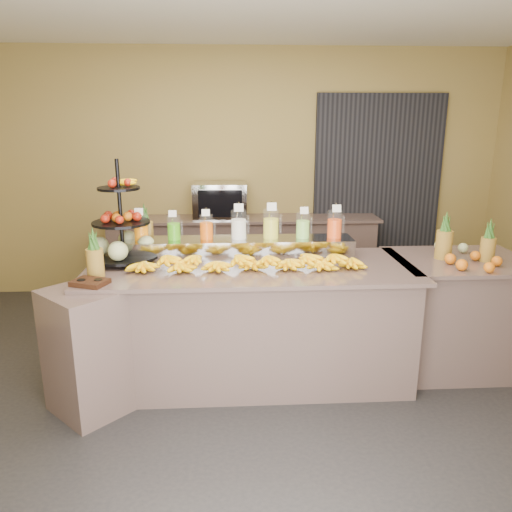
{
  "coord_description": "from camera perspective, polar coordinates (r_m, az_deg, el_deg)",
  "views": [
    {
      "loc": [
        -0.17,
        -3.35,
        2.02
      ],
      "look_at": [
        0.04,
        0.3,
        1.01
      ],
      "focal_mm": 35.0,
      "sensor_mm": 36.0,
      "label": 1
    }
  ],
  "objects": [
    {
      "name": "juice_pitcher_lime",
      "position": [
        4.07,
        5.37,
        3.35
      ],
      "size": [
        0.11,
        0.12,
        0.27
      ],
      "color": "silver",
      "rests_on": "pitcher_tray"
    },
    {
      "name": "juice_pitcher_orange_c",
      "position": [
        4.11,
        8.96,
        3.44
      ],
      "size": [
        0.12,
        0.12,
        0.29
      ],
      "color": "silver",
      "rests_on": "pitcher_tray"
    },
    {
      "name": "ground",
      "position": [
        3.92,
        -0.31,
        -15.59
      ],
      "size": [
        6.0,
        6.0,
        0.0
      ],
      "primitive_type": "plane",
      "color": "black",
      "rests_on": "ground"
    },
    {
      "name": "buffet_counter",
      "position": [
        3.93,
        -2.22,
        -7.84
      ],
      "size": [
        2.75,
        1.25,
        0.93
      ],
      "color": "gray",
      "rests_on": "ground"
    },
    {
      "name": "oven_warmer",
      "position": [
        5.67,
        -4.09,
        6.36
      ],
      "size": [
        0.61,
        0.44,
        0.4
      ],
      "primitive_type": "cube",
      "rotation": [
        0.0,
        0.0,
        -0.04
      ],
      "color": "gray",
      "rests_on": "back_ledge"
    },
    {
      "name": "juice_pitcher_green",
      "position": [
        4.05,
        -9.37,
        3.06
      ],
      "size": [
        0.11,
        0.11,
        0.26
      ],
      "color": "silver",
      "rests_on": "pitcher_tray"
    },
    {
      "name": "pineapple_left_a",
      "position": [
        3.7,
        -17.94,
        -0.32
      ],
      "size": [
        0.12,
        0.12,
        0.36
      ],
      "rotation": [
        0.0,
        0.0,
        0.34
      ],
      "color": "brown",
      "rests_on": "buffet_counter"
    },
    {
      "name": "back_ledge",
      "position": [
        5.82,
        -1.48,
        -0.05
      ],
      "size": [
        3.1,
        0.55,
        0.93
      ],
      "color": "gray",
      "rests_on": "ground"
    },
    {
      "name": "juice_pitcher_orange_a",
      "position": [
        4.08,
        -13.01,
        3.08
      ],
      "size": [
        0.11,
        0.12,
        0.28
      ],
      "color": "silver",
      "rests_on": "pitcher_tray"
    },
    {
      "name": "pineapple_left_b",
      "position": [
        4.31,
        -12.53,
        2.55
      ],
      "size": [
        0.14,
        0.14,
        0.41
      ],
      "rotation": [
        0.0,
        0.0,
        -0.4
      ],
      "color": "brown",
      "rests_on": "buffet_counter"
    },
    {
      "name": "fruit_stand",
      "position": [
        4.03,
        -14.57,
        2.26
      ],
      "size": [
        0.72,
        0.72,
        0.8
      ],
      "rotation": [
        0.0,
        0.0,
        -0.34
      ],
      "color": "black",
      "rests_on": "buffet_counter"
    },
    {
      "name": "right_counter",
      "position": [
        4.47,
        21.82,
        -6.03
      ],
      "size": [
        1.08,
        0.88,
        0.93
      ],
      "color": "gray",
      "rests_on": "ground"
    },
    {
      "name": "condiment_caddy",
      "position": [
        3.57,
        -18.45,
        -2.88
      ],
      "size": [
        0.27,
        0.24,
        0.03
      ],
      "primitive_type": "cube",
      "rotation": [
        0.0,
        0.0,
        -0.38
      ],
      "color": "black",
      "rests_on": "buffet_counter"
    },
    {
      "name": "juice_pitcher_lemon",
      "position": [
        4.04,
        1.72,
        3.5
      ],
      "size": [
        0.13,
        0.13,
        0.31
      ],
      "color": "silver",
      "rests_on": "pitcher_tray"
    },
    {
      "name": "right_fruit_pile",
      "position": [
        4.21,
        23.09,
        0.2
      ],
      "size": [
        0.43,
        0.41,
        0.23
      ],
      "color": "brown",
      "rests_on": "right_counter"
    },
    {
      "name": "pitcher_tray",
      "position": [
        4.06,
        -1.96,
        0.97
      ],
      "size": [
        1.85,
        0.3,
        0.15
      ],
      "primitive_type": "cube",
      "color": "gray",
      "rests_on": "buffet_counter"
    },
    {
      "name": "room_envelope",
      "position": [
        4.16,
        1.71,
        13.45
      ],
      "size": [
        6.04,
        5.02,
        2.82
      ],
      "color": "olive",
      "rests_on": "ground"
    },
    {
      "name": "juice_pitcher_milk",
      "position": [
        4.02,
        -1.98,
        3.43
      ],
      "size": [
        0.13,
        0.13,
        0.31
      ],
      "color": "silver",
      "rests_on": "pitcher_tray"
    },
    {
      "name": "juice_pitcher_orange_b",
      "position": [
        4.03,
        -5.69,
        3.16
      ],
      "size": [
        0.11,
        0.11,
        0.26
      ],
      "color": "silver",
      "rests_on": "pitcher_tray"
    },
    {
      "name": "banana_heap",
      "position": [
        3.74,
        -0.64,
        -0.41
      ],
      "size": [
        1.81,
        0.16,
        0.15
      ],
      "color": "yellow",
      "rests_on": "buffet_counter"
    }
  ]
}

